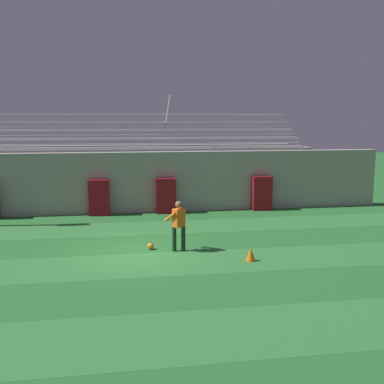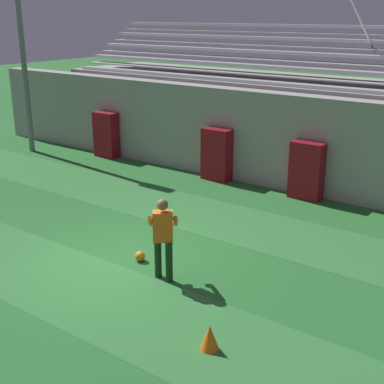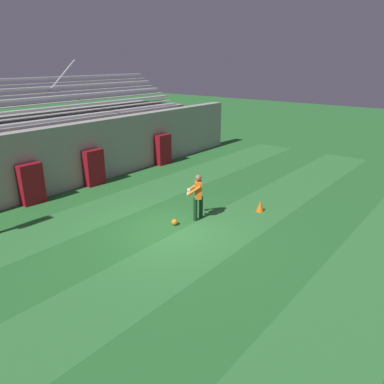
{
  "view_description": "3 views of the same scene",
  "coord_description": "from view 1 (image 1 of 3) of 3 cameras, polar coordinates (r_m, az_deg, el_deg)",
  "views": [
    {
      "loc": [
        -0.47,
        -14.34,
        4.28
      ],
      "look_at": [
        1.93,
        0.86,
        1.79
      ],
      "focal_mm": 42.0,
      "sensor_mm": 36.0,
      "label": 1
    },
    {
      "loc": [
        7.35,
        -7.47,
        5.0
      ],
      "look_at": [
        1.33,
        0.77,
        1.56
      ],
      "focal_mm": 50.0,
      "sensor_mm": 36.0,
      "label": 2
    },
    {
      "loc": [
        -8.45,
        -7.7,
        5.42
      ],
      "look_at": [
        1.08,
        -0.08,
        1.09
      ],
      "focal_mm": 35.0,
      "sensor_mm": 36.0,
      "label": 3
    }
  ],
  "objects": [
    {
      "name": "soccer_ball",
      "position": [
        15.11,
        -5.28,
        -6.87
      ],
      "size": [
        0.22,
        0.22,
        0.22
      ],
      "primitive_type": "sphere",
      "color": "orange",
      "rests_on": "ground"
    },
    {
      "name": "goalkeeper",
      "position": [
        14.68,
        -1.74,
        -3.9
      ],
      "size": [
        0.74,
        0.73,
        1.67
      ],
      "color": "#143319",
      "rests_on": "ground"
    },
    {
      "name": "turf_stripe_mid",
      "position": [
        13.63,
        -6.62,
        -9.16
      ],
      "size": [
        28.0,
        2.29,
        0.01
      ],
      "primitive_type": "cube",
      "color": "#337A38",
      "rests_on": "ground"
    },
    {
      "name": "back_wall",
      "position": [
        21.04,
        -7.6,
        1.25
      ],
      "size": [
        24.0,
        0.6,
        2.8
      ],
      "primitive_type": "cube",
      "color": "#999691",
      "rests_on": "ground"
    },
    {
      "name": "ground_plane",
      "position": [
        14.97,
        -6.85,
        -7.48
      ],
      "size": [
        80.0,
        80.0,
        0.0
      ],
      "primitive_type": "plane",
      "color": "#286B2D"
    },
    {
      "name": "padding_pillar_gate_left",
      "position": [
        20.61,
        -11.71,
        -0.69
      ],
      "size": [
        0.92,
        0.44,
        1.62
      ],
      "primitive_type": "cube",
      "color": "maroon",
      "rests_on": "ground"
    },
    {
      "name": "padding_pillar_gate_right",
      "position": [
        20.68,
        -3.35,
        -0.48
      ],
      "size": [
        0.92,
        0.44,
        1.62
      ],
      "primitive_type": "cube",
      "color": "maroon",
      "rests_on": "ground"
    },
    {
      "name": "padding_pillar_far_right",
      "position": [
        21.61,
        8.86,
        -0.16
      ],
      "size": [
        0.92,
        0.44,
        1.62
      ],
      "primitive_type": "cube",
      "color": "maroon",
      "rests_on": "ground"
    },
    {
      "name": "bleacher_stand",
      "position": [
        23.35,
        -7.75,
        2.29
      ],
      "size": [
        18.0,
        4.05,
        5.43
      ],
      "color": "#999691",
      "rests_on": "ground"
    },
    {
      "name": "turf_stripe_near",
      "position": [
        9.39,
        -5.37,
        -17.97
      ],
      "size": [
        28.0,
        2.29,
        0.01
      ],
      "primitive_type": "cube",
      "color": "#337A38",
      "rests_on": "ground"
    },
    {
      "name": "traffic_cone",
      "position": [
        13.96,
        7.46,
        -7.84
      ],
      "size": [
        0.3,
        0.3,
        0.42
      ],
      "primitive_type": "cone",
      "color": "orange",
      "rests_on": "ground"
    },
    {
      "name": "turf_stripe_far",
      "position": [
        18.04,
        -7.24,
        -4.59
      ],
      "size": [
        28.0,
        2.29,
        0.01
      ],
      "primitive_type": "cube",
      "color": "#337A38",
      "rests_on": "ground"
    }
  ]
}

